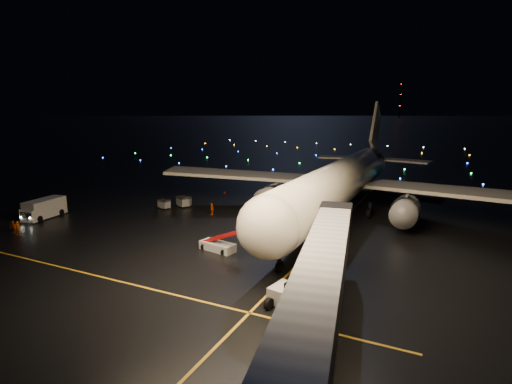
% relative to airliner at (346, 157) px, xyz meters
% --- Properties ---
extents(ground, '(2000.00, 2000.00, 0.00)m').
position_rel_airliner_xyz_m(ground, '(-11.02, 274.00, -8.84)').
color(ground, black).
rests_on(ground, ground).
extents(lane_centre, '(0.25, 80.00, 0.02)m').
position_rel_airliner_xyz_m(lane_centre, '(0.98, -11.00, -8.83)').
color(lane_centre, gold).
rests_on(lane_centre, ground).
extents(lane_cross, '(60.00, 0.25, 0.02)m').
position_rel_airliner_xyz_m(lane_cross, '(-16.02, -36.00, -8.83)').
color(lane_cross, gold).
rests_on(lane_cross, ground).
extents(airliner, '(62.71, 59.60, 17.69)m').
position_rel_airliner_xyz_m(airliner, '(0.00, 0.00, 0.00)').
color(airliner, beige).
rests_on(airliner, ground).
extents(pushback_tug, '(5.01, 3.25, 2.21)m').
position_rel_airliner_xyz_m(pushback_tug, '(4.17, -33.44, -7.74)').
color(pushback_tug, silver).
rests_on(pushback_tug, ground).
extents(belt_loader, '(6.60, 2.86, 3.10)m').
position_rel_airliner_xyz_m(belt_loader, '(-8.95, -24.52, -7.29)').
color(belt_loader, silver).
rests_on(belt_loader, ground).
extents(service_truck, '(3.54, 8.14, 2.90)m').
position_rel_airliner_xyz_m(service_truck, '(-40.08, -23.44, -7.39)').
color(service_truck, silver).
rests_on(service_truck, ground).
extents(crew_a, '(0.83, 0.68, 1.95)m').
position_rel_airliner_xyz_m(crew_a, '(-35.40, -30.94, -7.87)').
color(crew_a, '#F25200').
rests_on(crew_a, ground).
extents(crew_b, '(0.86, 0.67, 1.74)m').
position_rel_airliner_xyz_m(crew_b, '(-36.76, -30.68, -7.97)').
color(crew_b, '#F25200').
rests_on(crew_b, ground).
extents(crew_c, '(1.09, 1.02, 1.80)m').
position_rel_airliner_xyz_m(crew_c, '(-18.20, -10.87, -7.94)').
color(crew_c, '#F25200').
rests_on(crew_c, ground).
extents(safety_cone_0, '(0.61, 0.61, 0.54)m').
position_rel_airliner_xyz_m(safety_cone_0, '(-11.47, -5.99, -8.58)').
color(safety_cone_0, red).
rests_on(safety_cone_0, ground).
extents(safety_cone_1, '(0.44, 0.44, 0.45)m').
position_rel_airliner_xyz_m(safety_cone_1, '(-11.06, -3.39, -8.62)').
color(safety_cone_1, red).
rests_on(safety_cone_1, ground).
extents(safety_cone_2, '(0.59, 0.59, 0.53)m').
position_rel_airliner_xyz_m(safety_cone_2, '(-13.54, -8.47, -8.58)').
color(safety_cone_2, red).
rests_on(safety_cone_2, ground).
extents(safety_cone_3, '(0.42, 0.42, 0.47)m').
position_rel_airliner_xyz_m(safety_cone_3, '(-24.49, 3.89, -8.61)').
color(safety_cone_3, red).
rests_on(safety_cone_3, ground).
extents(radio_mast, '(1.80, 1.80, 64.00)m').
position_rel_airliner_xyz_m(radio_mast, '(-71.02, 714.00, 23.16)').
color(radio_mast, black).
rests_on(radio_mast, ground).
extents(taxiway_lights, '(164.00, 92.00, 0.36)m').
position_rel_airliner_xyz_m(taxiway_lights, '(-11.02, 80.00, -8.66)').
color(taxiway_lights, black).
rests_on(taxiway_lights, ground).
extents(baggage_cart_0, '(2.24, 1.86, 1.63)m').
position_rel_airliner_xyz_m(baggage_cart_0, '(-25.12, -8.36, -8.03)').
color(baggage_cart_0, slate).
rests_on(baggage_cart_0, ground).
extents(baggage_cart_1, '(1.95, 1.51, 1.51)m').
position_rel_airliner_xyz_m(baggage_cart_1, '(-27.27, -11.22, -8.09)').
color(baggage_cart_1, slate).
rests_on(baggage_cart_1, ground).
extents(baggage_cart_2, '(2.46, 2.15, 1.75)m').
position_rel_airliner_xyz_m(baggage_cart_2, '(-25.30, -8.75, -7.97)').
color(baggage_cart_2, slate).
rests_on(baggage_cart_2, ground).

